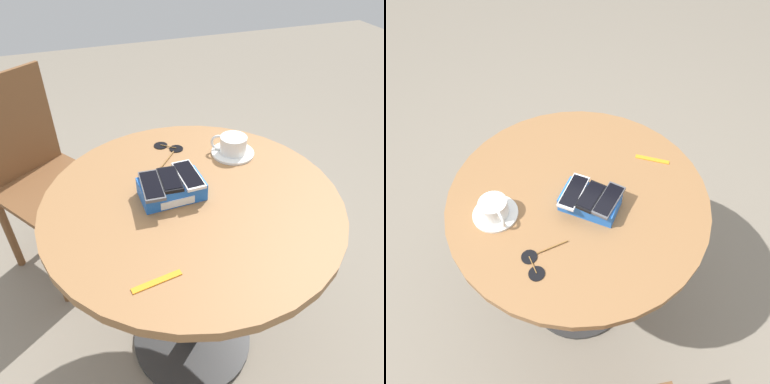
% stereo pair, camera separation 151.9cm
% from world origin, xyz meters
% --- Properties ---
extents(ground_plane, '(8.00, 8.00, 0.00)m').
position_xyz_m(ground_plane, '(0.00, 0.00, 0.00)').
color(ground_plane, gray).
extents(round_table, '(0.87, 0.87, 0.75)m').
position_xyz_m(round_table, '(0.00, 0.00, 0.58)').
color(round_table, '#2D2D2D').
rests_on(round_table, ground_plane).
extents(phone_box, '(0.19, 0.11, 0.05)m').
position_xyz_m(phone_box, '(-0.05, 0.02, 0.77)').
color(phone_box, blue).
rests_on(phone_box, round_table).
extents(phone_gray, '(0.06, 0.14, 0.01)m').
position_xyz_m(phone_gray, '(-0.11, 0.02, 0.80)').
color(phone_gray, '#515156').
rests_on(phone_gray, phone_box).
extents(phone_black, '(0.06, 0.12, 0.01)m').
position_xyz_m(phone_black, '(-0.06, 0.03, 0.81)').
color(phone_black, black).
rests_on(phone_black, phone_box).
extents(phone_white, '(0.06, 0.14, 0.01)m').
position_xyz_m(phone_white, '(0.00, 0.03, 0.80)').
color(phone_white, silver).
rests_on(phone_white, phone_box).
extents(saucer, '(0.14, 0.14, 0.01)m').
position_xyz_m(saucer, '(0.21, 0.18, 0.75)').
color(saucer, white).
rests_on(saucer, round_table).
extents(coffee_cup, '(0.11, 0.09, 0.06)m').
position_xyz_m(coffee_cup, '(0.20, 0.18, 0.78)').
color(coffee_cup, white).
rests_on(coffee_cup, saucer).
extents(lanyard_strap, '(0.12, 0.03, 0.00)m').
position_xyz_m(lanyard_strap, '(-0.17, -0.26, 0.75)').
color(lanyard_strap, orange).
rests_on(lanyard_strap, round_table).
extents(sunglasses, '(0.10, 0.16, 0.01)m').
position_xyz_m(sunglasses, '(0.01, 0.28, 0.75)').
color(sunglasses, black).
rests_on(sunglasses, round_table).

